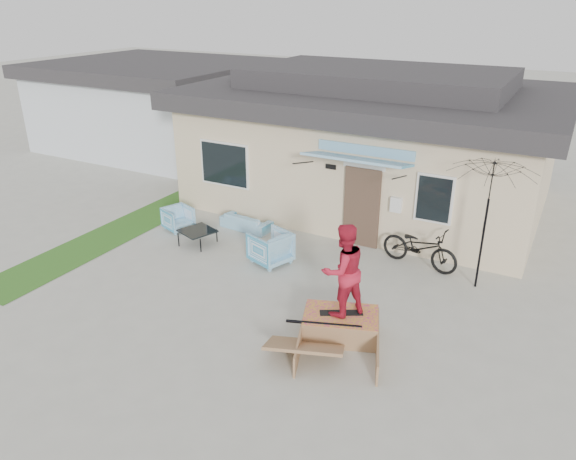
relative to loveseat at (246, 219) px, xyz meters
The scene contains 13 objects.
ground 4.53m from the loveseat, 61.01° to the right, with size 90.00×90.00×0.00m, color #AAA89B.
grass_strip 3.60m from the loveseat, 147.03° to the right, with size 1.40×8.00×0.01m, color #2C601F.
house 4.88m from the loveseat, 61.54° to the left, with size 10.80×8.49×4.10m.
neighbor_house 10.39m from the loveseat, 143.95° to the left, with size 8.60×7.60×3.50m.
loveseat is the anchor object (origin of this frame).
armchair_left 1.89m from the loveseat, 150.00° to the right, with size 0.70×0.66×0.72m, color #2C91BE.
armchair_right 2.21m from the loveseat, 41.97° to the right, with size 0.86×0.81×0.89m, color #2C91BE.
coffee_table 1.58m from the loveseat, 111.62° to the right, with size 0.80×0.80×0.39m, color black.
bicycle 4.89m from the loveseat, ahead, with size 0.67×1.92×1.23m, color black.
patio_umbrella 6.48m from the loveseat, ahead, with size 1.96×1.83×2.20m.
skate_ramp 5.64m from the loveseat, 38.91° to the right, with size 1.40×1.87×0.47m, color olive, non-canonical shape.
skateboard 5.60m from the loveseat, 38.66° to the right, with size 0.82×0.20×0.05m, color black.
skater 5.71m from the loveseat, 38.66° to the right, with size 0.89×0.69×1.82m, color red.
Camera 1 is at (5.50, -7.81, 6.07)m, focal length 33.89 mm.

